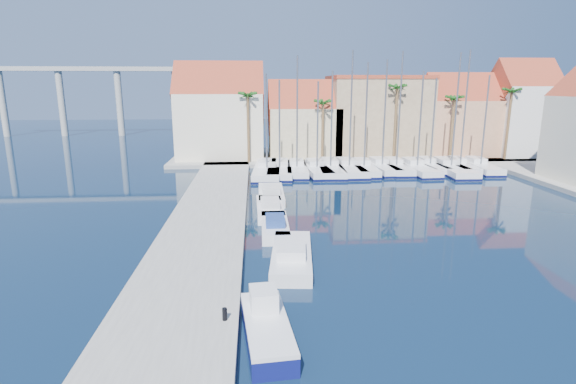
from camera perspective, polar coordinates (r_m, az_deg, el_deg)
name	(u,v)px	position (r m, az deg, el deg)	size (l,w,h in m)	color
ground	(370,323)	(21.80, 10.37, -16.04)	(260.00, 260.00, 0.00)	black
quay_west	(204,230)	(33.70, -10.63, -4.79)	(6.00, 77.00, 0.50)	gray
shore_north	(355,156)	(68.82, 8.57, 4.56)	(54.00, 16.00, 0.50)	gray
bollard	(225,314)	(20.75, -8.04, -15.11)	(0.22, 0.22, 0.56)	black
fishing_boat	(266,326)	(20.01, -2.76, -16.63)	(2.33, 5.57, 1.90)	#0E1356
motorboat_west_0	(292,255)	(27.72, 0.47, -8.04)	(3.07, 7.59, 1.40)	white
motorboat_west_1	(275,226)	(33.26, -1.67, -4.34)	(2.00, 6.11, 1.40)	white
motorboat_west_2	(270,208)	(38.11, -2.32, -2.03)	(2.27, 6.85, 1.40)	white
motorboat_west_3	(271,194)	(42.99, -2.17, -0.24)	(2.43, 7.36, 1.40)	white
sailboat_0	(267,170)	(55.00, -2.66, 2.82)	(3.94, 12.13, 11.98)	white
sailboat_1	(280,169)	(55.26, -1.06, 2.88)	(3.62, 11.26, 11.26)	white
sailboat_2	(297,169)	(55.39, 1.12, 2.97)	(3.01, 9.60, 14.00)	white
sailboat_3	(316,169)	(55.53, 3.58, 2.92)	(3.26, 10.18, 11.09)	white
sailboat_4	(330,168)	(56.29, 5.35, 3.03)	(3.58, 11.29, 12.32)	white
sailboat_5	(348,168)	(56.71, 7.63, 3.08)	(3.15, 10.89, 14.66)	white
sailboat_6	(363,168)	(56.89, 9.51, 3.05)	(2.78, 9.50, 13.30)	white
sailboat_7	(381,167)	(58.07, 11.69, 3.17)	(3.16, 9.65, 13.64)	white
sailboat_8	(395,167)	(58.34, 13.46, 3.15)	(2.70, 9.37, 14.59)	white
sailboat_9	(415,168)	(58.52, 15.85, 2.99)	(3.29, 10.37, 12.27)	white
sailboat_10	(428,166)	(60.19, 17.39, 3.18)	(2.91, 8.72, 11.51)	white
sailboat_11	(449,167)	(59.95, 19.76, 2.95)	(3.56, 11.90, 14.42)	white
sailboat_12	(458,165)	(61.50, 20.83, 3.17)	(2.77, 9.03, 14.82)	white
sailboat_13	(479,166)	(62.27, 23.04, 3.03)	(2.88, 9.57, 11.85)	white
building_0	(220,115)	(65.64, -8.58, 9.66)	(12.30, 9.00, 13.50)	#ECE3C6
building_1	(304,123)	(65.93, 2.03, 8.74)	(10.30, 8.00, 11.00)	tan
building_2	(377,116)	(68.90, 11.21, 9.50)	(14.20, 10.20, 11.50)	#997E5E
building_3	(458,118)	(72.10, 20.75, 8.74)	(10.30, 8.00, 12.00)	tan
building_4	(521,111)	(75.38, 27.44, 9.13)	(8.30, 8.00, 14.00)	white
palm_0	(248,98)	(60.35, -5.15, 11.86)	(2.60, 2.60, 10.15)	brown
palm_1	(323,105)	(61.07, 4.47, 11.01)	(2.60, 2.60, 9.15)	brown
palm_2	(397,90)	(63.29, 13.71, 12.46)	(2.60, 2.60, 11.15)	brown
palm_3	(454,101)	(66.18, 20.37, 10.82)	(2.60, 2.60, 9.65)	brown
palm_4	(512,93)	(69.82, 26.54, 11.13)	(2.60, 2.60, 10.65)	brown
viaduct	(94,87)	(105.91, -23.45, 12.11)	(48.00, 2.20, 14.45)	#9E9E99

